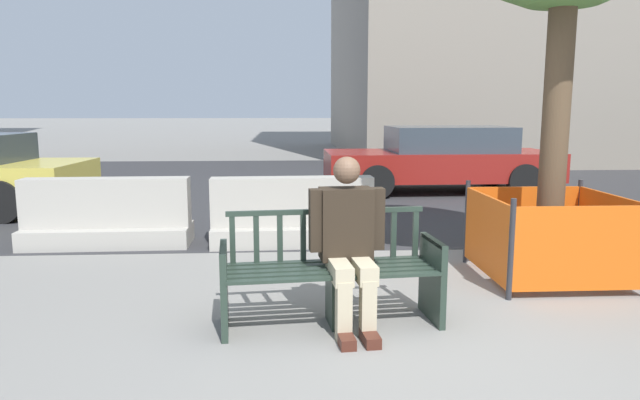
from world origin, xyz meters
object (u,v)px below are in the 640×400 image
Objects in this scene: seated_person at (348,239)px; jersey_barrier_left at (108,218)px; street_bench at (331,275)px; car_sedan_mid at (442,159)px; jersey_barrier_centre at (292,217)px; construction_fence at (548,233)px.

seated_person reaches higher than jersey_barrier_left.
street_bench is 3.74m from jersey_barrier_left.
seated_person is at bearing -18.72° from street_bench.
jersey_barrier_centre is at bearing -124.86° from car_sedan_mid.
car_sedan_mid is at bearing 39.25° from jersey_barrier_left.
construction_fence is at bearing -19.01° from jersey_barrier_left.
seated_person is at bearing -81.67° from jersey_barrier_centre.
car_sedan_mid is at bearing 68.50° from street_bench.
jersey_barrier_centre is at bearing -1.04° from jersey_barrier_left.
jersey_barrier_centre is (-0.40, 2.75, -0.35)m from seated_person.
street_bench is at bearing -111.50° from car_sedan_mid.
jersey_barrier_left is at bearing 160.99° from construction_fence.
construction_fence is at bearing 25.97° from street_bench.
street_bench reaches higher than jersey_barrier_centre.
jersey_barrier_centre is (-0.27, 2.70, -0.06)m from street_bench.
street_bench is 0.86× the size of jersey_barrier_left.
construction_fence is at bearing -95.27° from car_sedan_mid.
construction_fence is (2.52, -1.61, 0.11)m from jersey_barrier_centre.
seated_person is 7.64m from car_sedan_mid.
car_sedan_mid is (3.07, 4.41, 0.33)m from jersey_barrier_centre.
jersey_barrier_left is (-2.55, 2.75, -0.06)m from street_bench.
seated_person is 0.65× the size of jersey_barrier_left.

